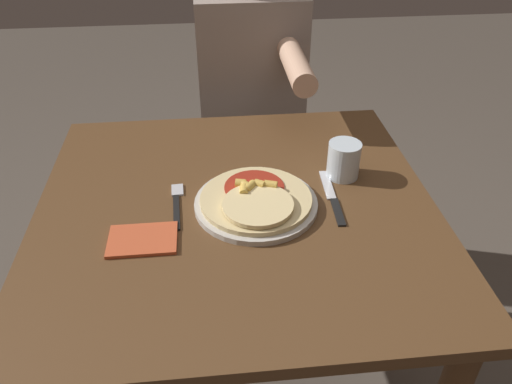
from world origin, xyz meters
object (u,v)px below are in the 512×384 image
Objects in this scene: plate at (256,204)px; knife at (332,198)px; dining_table at (238,246)px; pizza at (256,199)px; fork at (177,203)px; drinking_glass at (344,160)px; person_diner at (252,94)px.

plate reaches higher than knife.
dining_table is 0.26m from knife.
knife is at bearing 5.01° from pizza.
pizza is at bearing -10.44° from fork.
pizza is 2.80× the size of drinking_glass.
pizza reaches higher than plate.
fork is at bearing -109.63° from person_diner.
drinking_glass is at bearing 18.94° from dining_table.
knife is (0.18, 0.01, -0.00)m from plate.
plate reaches higher than dining_table.
fork is at bearing 177.25° from knife.
fork is (-0.14, 0.02, 0.13)m from dining_table.
dining_table is 3.59× the size of pizza.
pizza reaches higher than dining_table.
pizza reaches higher than fork.
person_diner reaches higher than drinking_glass.
person_diner is (-0.12, 0.70, -0.04)m from knife.
knife is at bearing -2.75° from fork.
fork is at bearing -169.36° from drinking_glass.
pizza is at bearing -154.20° from drinking_glass.
fork is 0.14× the size of person_diner.
dining_table is 0.14m from plate.
fork is 0.42m from drinking_glass.
fork reaches higher than dining_table.
pizza is at bearing -94.77° from person_diner.
plate is at bearing -155.28° from drinking_glass.
plate is (0.04, -0.01, 0.14)m from dining_table.
dining_table is 5.26× the size of fork.
person_diner is (-0.17, 0.60, -0.09)m from drinking_glass.
dining_table is at bearing -161.06° from drinking_glass.
knife is 0.71m from person_diner.
fork is 1.91× the size of drinking_glass.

